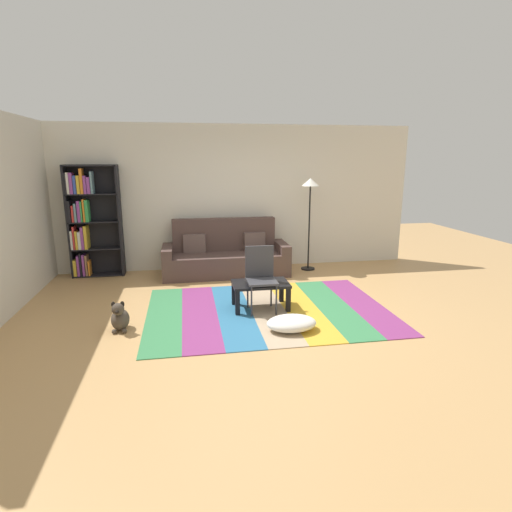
% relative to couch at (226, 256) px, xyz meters
% --- Properties ---
extents(ground_plane, '(14.00, 14.00, 0.00)m').
position_rel_couch_xyz_m(ground_plane, '(0.30, -2.02, -0.34)').
color(ground_plane, tan).
extents(back_wall, '(6.80, 0.10, 2.70)m').
position_rel_couch_xyz_m(back_wall, '(0.30, 0.53, 1.01)').
color(back_wall, silver).
rests_on(back_wall, ground_plane).
extents(left_wall, '(0.10, 5.50, 2.70)m').
position_rel_couch_xyz_m(left_wall, '(-3.10, -1.27, 1.01)').
color(left_wall, beige).
rests_on(left_wall, ground_plane).
extents(rug, '(3.32, 2.40, 0.01)m').
position_rel_couch_xyz_m(rug, '(0.39, -2.00, -0.33)').
color(rug, '#387F4C').
rests_on(rug, ground_plane).
extents(couch, '(2.26, 0.80, 1.00)m').
position_rel_couch_xyz_m(couch, '(0.00, 0.00, 0.00)').
color(couch, '#4C3833').
rests_on(couch, ground_plane).
extents(bookshelf, '(0.90, 0.28, 1.98)m').
position_rel_couch_xyz_m(bookshelf, '(-2.40, 0.28, 0.68)').
color(bookshelf, black).
rests_on(bookshelf, ground_plane).
extents(coffee_table, '(0.79, 0.49, 0.37)m').
position_rel_couch_xyz_m(coffee_table, '(0.30, -1.89, -0.02)').
color(coffee_table, black).
rests_on(coffee_table, rug).
extents(pouf, '(0.62, 0.43, 0.18)m').
position_rel_couch_xyz_m(pouf, '(0.54, -2.73, -0.23)').
color(pouf, white).
rests_on(pouf, rug).
extents(dog, '(0.22, 0.35, 0.40)m').
position_rel_couch_xyz_m(dog, '(-1.55, -2.34, -0.18)').
color(dog, '#473D33').
rests_on(dog, ground_plane).
extents(standing_lamp, '(0.32, 0.32, 1.73)m').
position_rel_couch_xyz_m(standing_lamp, '(1.59, 0.04, 1.10)').
color(standing_lamp, black).
rests_on(standing_lamp, ground_plane).
extents(tv_remote, '(0.05, 0.15, 0.02)m').
position_rel_couch_xyz_m(tv_remote, '(0.30, -1.94, 0.06)').
color(tv_remote, black).
rests_on(tv_remote, coffee_table).
extents(folding_chair, '(0.40, 0.40, 0.90)m').
position_rel_couch_xyz_m(folding_chair, '(0.30, -1.94, 0.20)').
color(folding_chair, '#38383D').
rests_on(folding_chair, ground_plane).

